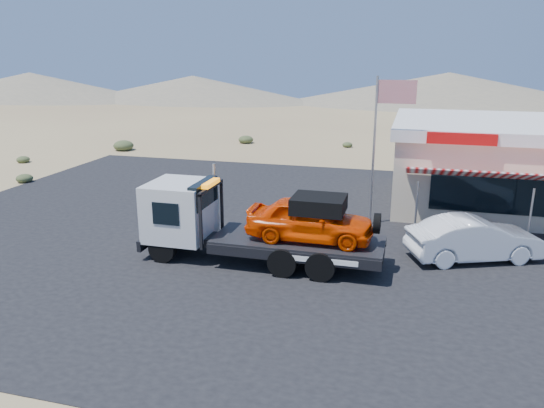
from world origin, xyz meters
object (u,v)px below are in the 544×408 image
at_px(jerky_store, 509,163).
at_px(white_sedan, 474,239).
at_px(flagpole, 381,134).
at_px(tow_truck, 255,221).

bearing_deg(jerky_store, white_sedan, -105.10).
relative_size(white_sedan, flagpole, 0.75).
xyz_separation_m(tow_truck, flagpole, (3.65, 5.11, 2.31)).
bearing_deg(tow_truck, jerky_store, 46.12).
bearing_deg(flagpole, jerky_store, 38.79).
bearing_deg(tow_truck, flagpole, 54.46).
xyz_separation_m(jerky_store, flagpole, (-5.57, -4.47, 1.77)).
bearing_deg(white_sedan, tow_truck, 83.52).
bearing_deg(white_sedan, flagpole, 26.81).
relative_size(white_sedan, jerky_store, 0.43).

